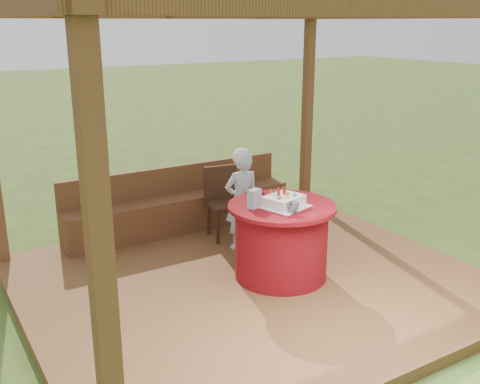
% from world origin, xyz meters
% --- Properties ---
extents(ground, '(60.00, 60.00, 0.00)m').
position_xyz_m(ground, '(0.00, 0.00, 0.00)').
color(ground, '#36521B').
rests_on(ground, ground).
extents(deck, '(4.50, 4.00, 0.12)m').
position_xyz_m(deck, '(0.00, 0.00, 0.06)').
color(deck, brown).
rests_on(deck, ground).
extents(pergola, '(4.50, 4.00, 2.72)m').
position_xyz_m(pergola, '(0.00, 0.00, 2.41)').
color(pergola, brown).
rests_on(pergola, deck).
extents(bench, '(3.00, 0.42, 0.80)m').
position_xyz_m(bench, '(0.00, 1.72, 0.38)').
color(bench, brown).
rests_on(bench, deck).
extents(table, '(1.10, 1.10, 0.79)m').
position_xyz_m(table, '(0.28, -0.10, 0.52)').
color(table, maroon).
rests_on(table, deck).
extents(chair, '(0.48, 0.48, 0.87)m').
position_xyz_m(chair, '(0.37, 1.24, 0.60)').
color(chair, '#351E11').
rests_on(chair, deck).
extents(elderly_woman, '(0.44, 0.31, 1.21)m').
position_xyz_m(elderly_woman, '(0.34, 0.78, 0.73)').
color(elderly_woman, '#8FB7D4').
rests_on(elderly_woman, deck).
extents(birthday_cake, '(0.52, 0.52, 0.19)m').
position_xyz_m(birthday_cake, '(0.27, -0.15, 0.97)').
color(birthday_cake, white).
rests_on(birthday_cake, table).
extents(gift_bag, '(0.15, 0.12, 0.19)m').
position_xyz_m(gift_bag, '(-0.01, -0.03, 1.01)').
color(gift_bag, '#C17DAC').
rests_on(gift_bag, table).
extents(drinking_glass, '(0.12, 0.12, 0.10)m').
position_xyz_m(drinking_glass, '(0.23, -0.37, 0.96)').
color(drinking_glass, white).
rests_on(drinking_glass, table).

